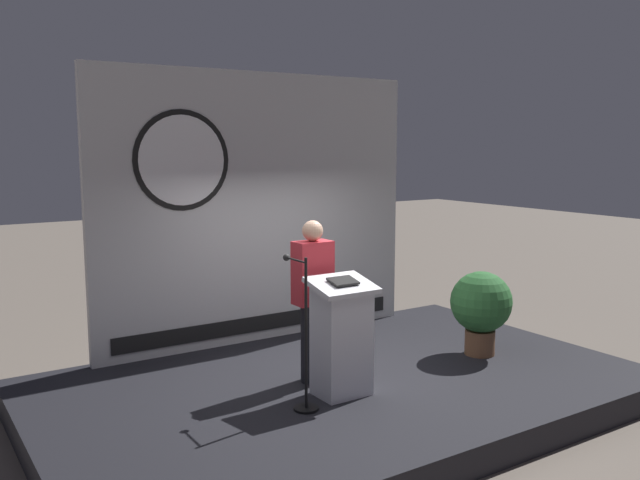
{
  "coord_description": "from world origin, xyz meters",
  "views": [
    {
      "loc": [
        -4.06,
        -5.78,
        2.84
      ],
      "look_at": [
        -0.27,
        0.03,
        1.84
      ],
      "focal_mm": 37.94,
      "sensor_mm": 36.0,
      "label": 1
    }
  ],
  "objects": [
    {
      "name": "ground_plane",
      "position": [
        0.0,
        0.0,
        0.0
      ],
      "size": [
        40.0,
        40.0,
        0.0
      ],
      "primitive_type": "plane",
      "color": "#6B6056"
    },
    {
      "name": "potted_plant",
      "position": [
        1.89,
        -0.21,
        0.91
      ],
      "size": [
        0.74,
        0.74,
        1.02
      ],
      "color": "brown",
      "rests_on": "stage_platform"
    },
    {
      "name": "banner_display",
      "position": [
        -0.03,
        1.85,
        2.01
      ],
      "size": [
        4.4,
        0.12,
        3.42
      ],
      "color": "silver",
      "rests_on": "stage_platform"
    },
    {
      "name": "microphone_stand",
      "position": [
        -0.79,
        -0.47,
        0.82
      ],
      "size": [
        0.24,
        0.51,
        1.48
      ],
      "color": "black",
      "rests_on": "stage_platform"
    },
    {
      "name": "podium",
      "position": [
        -0.27,
        -0.37,
        0.89
      ],
      "size": [
        0.64,
        0.5,
        1.22
      ],
      "color": "silver",
      "rests_on": "stage_platform"
    },
    {
      "name": "stage_platform",
      "position": [
        0.0,
        0.0,
        0.15
      ],
      "size": [
        6.4,
        4.0,
        0.3
      ],
      "primitive_type": "cube",
      "color": "black",
      "rests_on": "ground"
    },
    {
      "name": "speaker_person",
      "position": [
        -0.31,
        0.11,
        1.19
      ],
      "size": [
        0.4,
        0.26,
        1.74
      ],
      "color": "black",
      "rests_on": "stage_platform"
    }
  ]
}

